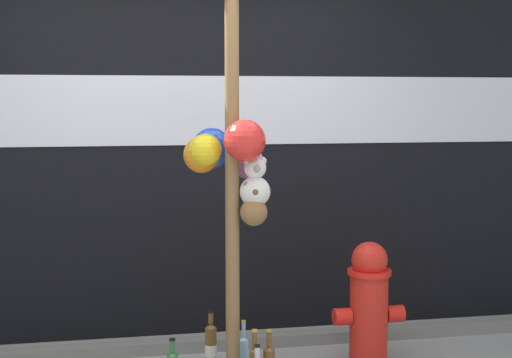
# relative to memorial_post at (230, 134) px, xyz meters

# --- Properties ---
(building_wall) EXTENTS (10.00, 0.21, 3.28)m
(building_wall) POSITION_rel_memorial_post_xyz_m (-0.13, 1.12, 0.18)
(building_wall) COLOR black
(building_wall) RESTS_ON ground_plane
(curb_strip) EXTENTS (8.00, 0.12, 0.08)m
(curb_strip) POSITION_rel_memorial_post_xyz_m (-0.13, 0.65, -1.42)
(curb_strip) COLOR slate
(curb_strip) RESTS_ON ground_plane
(memorial_post) EXTENTS (0.49, 0.49, 2.60)m
(memorial_post) POSITION_rel_memorial_post_xyz_m (0.00, 0.00, 0.00)
(memorial_post) COLOR olive
(memorial_post) RESTS_ON ground_plane
(fire_hydrant) EXTENTS (0.45, 0.27, 0.78)m
(fire_hydrant) POSITION_rel_memorial_post_xyz_m (0.90, 0.18, -1.07)
(fire_hydrant) COLOR red
(fire_hydrant) RESTS_ON ground_plane
(bottle_0) EXTENTS (0.06, 0.06, 0.35)m
(bottle_0) POSITION_rel_memorial_post_xyz_m (0.09, 0.10, -1.33)
(bottle_0) COLOR #93CCE0
(bottle_0) RESTS_ON ground_plane
(bottle_5) EXTENTS (0.07, 0.07, 0.38)m
(bottle_5) POSITION_rel_memorial_post_xyz_m (-0.08, 0.24, -1.31)
(bottle_5) COLOR brown
(bottle_5) RESTS_ON ground_plane
(litter_1) EXTENTS (0.15, 0.15, 0.01)m
(litter_1) POSITION_rel_memorial_post_xyz_m (0.10, 0.47, -1.46)
(litter_1) COLOR #8C99B2
(litter_1) RESTS_ON ground_plane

